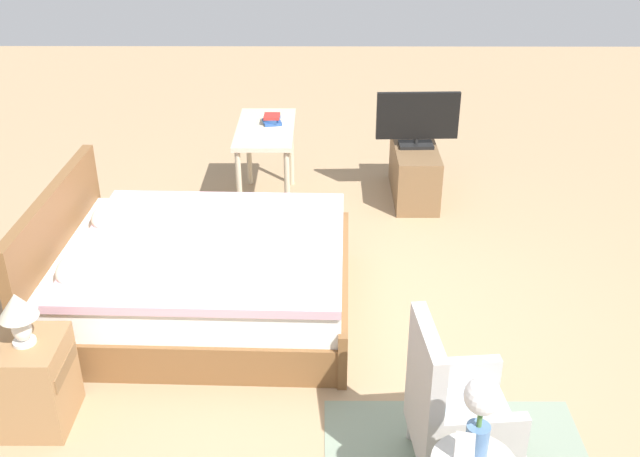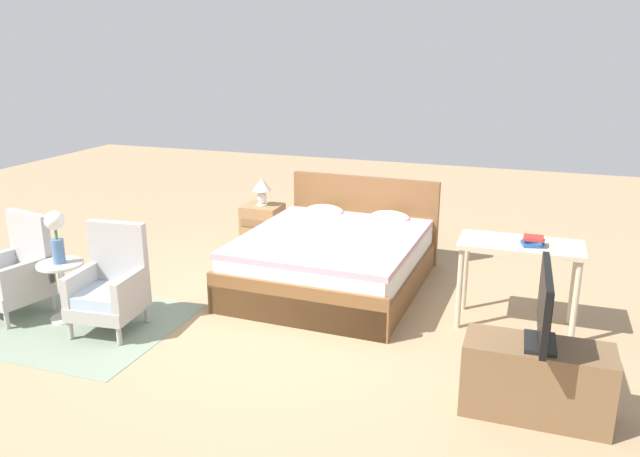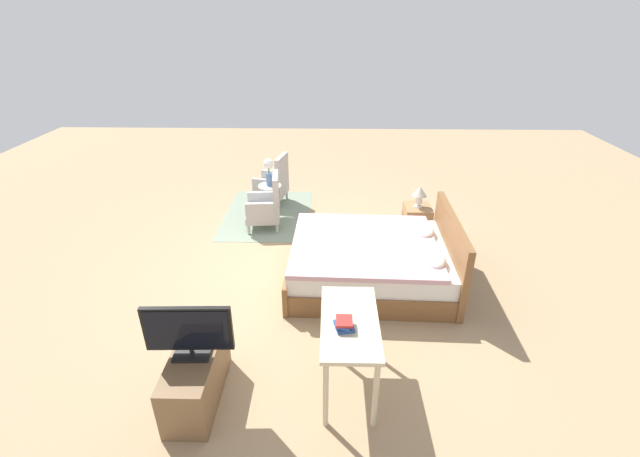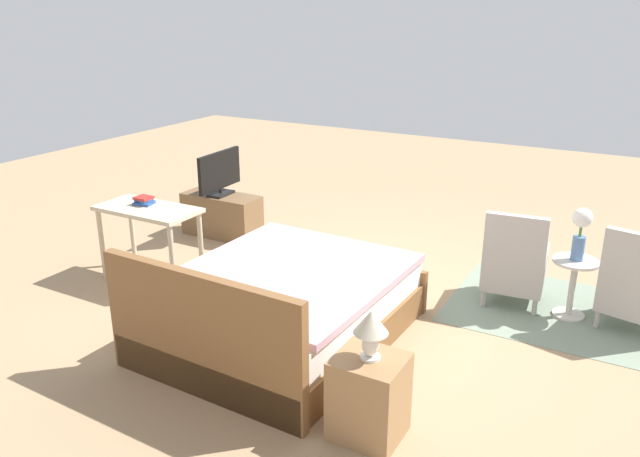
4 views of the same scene
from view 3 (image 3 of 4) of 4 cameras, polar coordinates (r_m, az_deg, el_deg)
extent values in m
plane|color=#A38460|center=(6.02, -2.30, -5.59)|extent=(16.00, 16.00, 0.00)
cube|color=gray|center=(7.69, -6.94, 1.95)|extent=(2.10, 1.50, 0.01)
cube|color=brown|center=(5.78, 6.55, -5.66)|extent=(1.76, 2.16, 0.28)
cube|color=white|center=(5.64, 6.69, -3.44)|extent=(1.69, 2.07, 0.24)
cube|color=#CC9EAD|center=(5.57, 5.90, -2.09)|extent=(1.73, 1.90, 0.06)
cube|color=brown|center=(5.77, 16.83, -2.91)|extent=(1.73, 0.13, 0.96)
cube|color=brown|center=(5.77, -3.64, -4.89)|extent=(1.73, 0.11, 0.40)
ellipsoid|color=white|center=(5.98, 13.66, -0.14)|extent=(0.45, 0.29, 0.14)
ellipsoid|color=white|center=(5.33, 14.95, -3.89)|extent=(0.45, 0.29, 0.14)
cylinder|color=#ADA8A3|center=(8.41, -7.44, 4.79)|extent=(0.04, 0.04, 0.16)
cylinder|color=#ADA8A3|center=(8.02, -8.60, 3.57)|extent=(0.04, 0.04, 0.16)
cylinder|color=#ADA8A3|center=(8.26, -4.45, 4.53)|extent=(0.04, 0.04, 0.16)
cylinder|color=#ADA8A3|center=(7.86, -5.48, 3.27)|extent=(0.04, 0.04, 0.16)
cube|color=#ADA8A3|center=(8.08, -6.54, 4.97)|extent=(0.65, 0.65, 0.12)
cube|color=#A3B7CC|center=(8.04, -6.58, 5.70)|extent=(0.59, 0.59, 0.10)
cube|color=#ADA8A3|center=(7.87, -5.10, 7.39)|extent=(0.54, 0.20, 0.64)
cube|color=#ADA8A3|center=(8.22, -6.05, 6.80)|extent=(0.18, 0.52, 0.26)
cube|color=#ADA8A3|center=(7.81, -7.20, 5.62)|extent=(0.18, 0.52, 0.26)
cylinder|color=#ADA8A3|center=(7.42, -9.21, 1.50)|extent=(0.04, 0.04, 0.16)
cylinder|color=#ADA8A3|center=(7.01, -9.48, -0.12)|extent=(0.04, 0.04, 0.16)
cylinder|color=#ADA8A3|center=(7.39, -5.66, 1.63)|extent=(0.04, 0.04, 0.16)
cylinder|color=#ADA8A3|center=(6.97, -5.72, 0.00)|extent=(0.04, 0.04, 0.16)
cube|color=#ADA8A3|center=(7.13, -7.59, 1.78)|extent=(0.59, 0.59, 0.12)
cube|color=#A3B7CC|center=(7.09, -7.64, 2.59)|extent=(0.54, 0.54, 0.10)
cube|color=#ADA8A3|center=(6.97, -5.88, 4.67)|extent=(0.55, 0.13, 0.64)
cube|color=#ADA8A3|center=(7.27, -7.59, 3.93)|extent=(0.12, 0.52, 0.26)
cube|color=#ADA8A3|center=(6.84, -7.78, 2.38)|extent=(0.12, 0.52, 0.26)
cylinder|color=beige|center=(7.68, -6.51, 2.00)|extent=(0.28, 0.28, 0.03)
cylinder|color=beige|center=(7.58, -6.62, 3.79)|extent=(0.06, 0.06, 0.50)
cylinder|color=beige|center=(7.48, -6.72, 5.63)|extent=(0.40, 0.40, 0.02)
cylinder|color=#4C709E|center=(7.43, -6.77, 6.51)|extent=(0.11, 0.11, 0.22)
cylinder|color=#477538|center=(7.38, -6.84, 7.67)|extent=(0.02, 0.02, 0.10)
sphere|color=silver|center=(7.34, -6.89, 8.57)|extent=(0.17, 0.17, 0.17)
cube|color=#997047|center=(6.84, 12.71, 0.70)|extent=(0.44, 0.40, 0.57)
cube|color=brown|center=(6.75, 11.10, 1.59)|extent=(0.37, 0.01, 0.09)
cylinder|color=silver|center=(6.72, 12.96, 2.95)|extent=(0.13, 0.13, 0.02)
ellipsoid|color=silver|center=(6.68, 13.04, 3.65)|extent=(0.11, 0.11, 0.16)
cone|color=beige|center=(6.62, 13.18, 4.88)|extent=(0.22, 0.22, 0.15)
cube|color=brown|center=(4.30, -16.15, -18.40)|extent=(0.96, 0.40, 0.52)
cube|color=black|center=(4.12, -16.65, -15.71)|extent=(0.21, 0.33, 0.03)
cylinder|color=black|center=(4.09, -16.73, -15.30)|extent=(0.04, 0.04, 0.05)
cube|color=black|center=(3.93, -17.22, -12.62)|extent=(0.07, 0.77, 0.44)
cube|color=black|center=(3.91, -17.31, -12.85)|extent=(0.03, 0.71, 0.40)
cylinder|color=beige|center=(4.54, 0.89, -12.33)|extent=(0.05, 0.05, 0.74)
cylinder|color=beige|center=(3.86, 0.75, -21.23)|extent=(0.05, 0.05, 0.74)
cylinder|color=beige|center=(4.56, 6.30, -12.33)|extent=(0.05, 0.05, 0.74)
cylinder|color=beige|center=(3.89, 7.41, -21.17)|extent=(0.05, 0.05, 0.74)
cube|color=beige|center=(3.94, 3.99, -12.34)|extent=(1.04, 0.52, 0.04)
cube|color=#284C8E|center=(3.84, 3.23, -12.86)|extent=(0.21, 0.19, 0.03)
cube|color=#284C8E|center=(3.82, 3.24, -12.53)|extent=(0.18, 0.15, 0.03)
cube|color=#AD2823|center=(3.81, 3.25, -12.22)|extent=(0.16, 0.14, 0.03)
camera|label=1|loc=(9.45, -0.73, 26.39)|focal=42.00mm
camera|label=2|loc=(6.03, -58.46, 6.38)|focal=35.00mm
camera|label=4|loc=(8.67, 34.50, 18.69)|focal=35.00mm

